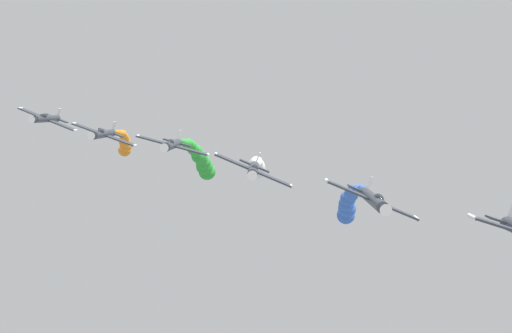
{
  "coord_description": "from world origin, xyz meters",
  "views": [
    {
      "loc": [
        -1.07,
        61.72,
        98.94
      ],
      "look_at": [
        0.0,
        0.0,
        92.79
      ],
      "focal_mm": 39.51,
      "sensor_mm": 36.0,
      "label": 1
    }
  ],
  "objects_px": {
    "airplane_left_outer": "(254,170)",
    "airplane_right_outer": "(172,145)",
    "airplane_trailing": "(103,134)",
    "airplane_high_slot": "(46,119)",
    "airplane_right_inner": "(373,200)"
  },
  "relations": [
    {
      "from": "airplane_left_outer",
      "to": "airplane_high_slot",
      "type": "distance_m",
      "value": 42.0
    },
    {
      "from": "airplane_right_inner",
      "to": "airplane_left_outer",
      "type": "xyz_separation_m",
      "value": [
        11.38,
        -10.07,
        1.72
      ]
    },
    {
      "from": "airplane_right_outer",
      "to": "airplane_high_slot",
      "type": "relative_size",
      "value": 1.0
    },
    {
      "from": "airplane_left_outer",
      "to": "airplane_trailing",
      "type": "bearing_deg",
      "value": -38.73
    },
    {
      "from": "airplane_right_inner",
      "to": "airplane_left_outer",
      "type": "height_order",
      "value": "airplane_left_outer"
    },
    {
      "from": "airplane_right_inner",
      "to": "airplane_trailing",
      "type": "distance_m",
      "value": 43.32
    },
    {
      "from": "airplane_left_outer",
      "to": "airplane_high_slot",
      "type": "relative_size",
      "value": 1.0
    },
    {
      "from": "airplane_left_outer",
      "to": "airplane_right_outer",
      "type": "xyz_separation_m",
      "value": [
        10.45,
        -8.43,
        2.26
      ]
    },
    {
      "from": "airplane_right_outer",
      "to": "airplane_trailing",
      "type": "distance_m",
      "value": 14.46
    },
    {
      "from": "airplane_high_slot",
      "to": "airplane_right_outer",
      "type": "bearing_deg",
      "value": 142.79
    },
    {
      "from": "airplane_right_inner",
      "to": "airplane_right_outer",
      "type": "relative_size",
      "value": 1.0
    },
    {
      "from": "airplane_trailing",
      "to": "airplane_high_slot",
      "type": "distance_m",
      "value": 13.98
    },
    {
      "from": "airplane_right_outer",
      "to": "airplane_trailing",
      "type": "relative_size",
      "value": 1.0
    },
    {
      "from": "airplane_right_inner",
      "to": "airplane_high_slot",
      "type": "bearing_deg",
      "value": -38.76
    },
    {
      "from": "airplane_trailing",
      "to": "airplane_high_slot",
      "type": "bearing_deg",
      "value": -35.78
    }
  ]
}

